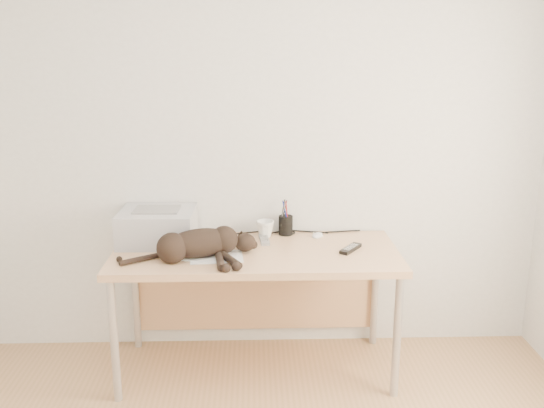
{
  "coord_description": "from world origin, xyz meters",
  "views": [
    {
      "loc": [
        -0.01,
        -1.82,
        1.87
      ],
      "look_at": [
        0.09,
        1.34,
        1.02
      ],
      "focal_mm": 40.0,
      "sensor_mm": 36.0,
      "label": 1
    }
  ],
  "objects_px": {
    "printer": "(158,226)",
    "mouse": "(318,234)",
    "desk": "(256,267)",
    "mug": "(265,229)",
    "cat": "(197,245)",
    "pen_cup": "(286,225)"
  },
  "relations": [
    {
      "from": "cat",
      "to": "pen_cup",
      "type": "xyz_separation_m",
      "value": [
        0.5,
        0.4,
        -0.01
      ]
    },
    {
      "from": "desk",
      "to": "mouse",
      "type": "distance_m",
      "value": 0.43
    },
    {
      "from": "printer",
      "to": "cat",
      "type": "height_order",
      "value": "printer"
    },
    {
      "from": "mouse",
      "to": "pen_cup",
      "type": "bearing_deg",
      "value": -169.87
    },
    {
      "from": "desk",
      "to": "mug",
      "type": "height_order",
      "value": "mug"
    },
    {
      "from": "desk",
      "to": "pen_cup",
      "type": "distance_m",
      "value": 0.34
    },
    {
      "from": "desk",
      "to": "printer",
      "type": "height_order",
      "value": "printer"
    },
    {
      "from": "pen_cup",
      "to": "desk",
      "type": "bearing_deg",
      "value": -131.97
    },
    {
      "from": "pen_cup",
      "to": "mug",
      "type": "bearing_deg",
      "value": -161.66
    },
    {
      "from": "cat",
      "to": "mug",
      "type": "height_order",
      "value": "cat"
    },
    {
      "from": "cat",
      "to": "pen_cup",
      "type": "bearing_deg",
      "value": 20.14
    },
    {
      "from": "mouse",
      "to": "cat",
      "type": "bearing_deg",
      "value": -129.52
    },
    {
      "from": "cat",
      "to": "printer",
      "type": "bearing_deg",
      "value": 112.84
    },
    {
      "from": "mug",
      "to": "mouse",
      "type": "distance_m",
      "value": 0.32
    },
    {
      "from": "desk",
      "to": "printer",
      "type": "bearing_deg",
      "value": 171.64
    },
    {
      "from": "desk",
      "to": "pen_cup",
      "type": "relative_size",
      "value": 7.32
    },
    {
      "from": "pen_cup",
      "to": "cat",
      "type": "bearing_deg",
      "value": -141.13
    },
    {
      "from": "desk",
      "to": "cat",
      "type": "height_order",
      "value": "cat"
    },
    {
      "from": "printer",
      "to": "mouse",
      "type": "relative_size",
      "value": 4.21
    },
    {
      "from": "cat",
      "to": "mug",
      "type": "xyz_separation_m",
      "value": [
        0.38,
        0.36,
        -0.02
      ]
    },
    {
      "from": "printer",
      "to": "mouse",
      "type": "height_order",
      "value": "printer"
    },
    {
      "from": "mug",
      "to": "mouse",
      "type": "height_order",
      "value": "mug"
    }
  ]
}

